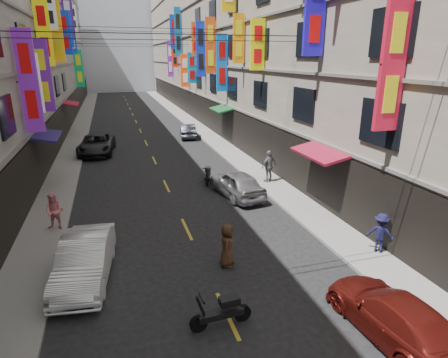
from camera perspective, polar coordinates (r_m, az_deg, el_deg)
sidewalk_left at (r=39.50m, az=-21.38°, el=6.48°), size 2.00×90.00×0.12m
sidewalk_right at (r=40.32m, az=-4.04°, el=7.89°), size 2.00×90.00×0.12m
building_row_right at (r=41.48m, az=4.33°, el=21.24°), size 10.14×90.00×19.00m
haze_block at (r=88.84m, az=-15.97°, el=19.90°), size 18.00×8.00×22.00m
shop_signage at (r=32.10m, az=-12.73°, el=21.11°), size 14.00×55.00×12.05m
street_awnings at (r=23.14m, az=-12.97°, el=7.26°), size 13.99×35.20×0.41m
overhead_cables at (r=26.90m, az=-11.73°, el=21.22°), size 14.00×38.04×1.24m
lane_markings at (r=36.53m, az=-12.24°, el=6.37°), size 0.12×80.20×0.01m
scooter_crossing at (r=10.99m, az=-0.33°, el=-19.62°), size 1.80×0.50×1.14m
scooter_far_right at (r=22.35m, az=-2.50°, el=0.57°), size 0.76×1.75×1.14m
car_left_mid at (r=13.59m, az=-20.45°, el=-11.43°), size 2.05×4.56×1.45m
car_left_far at (r=30.71m, az=-18.84°, el=5.03°), size 2.98×5.53×1.48m
car_right_near at (r=11.50m, az=24.50°, el=-18.43°), size 2.02×4.41×1.25m
car_right_mid at (r=20.05m, az=1.95°, el=-0.69°), size 2.27×4.39×1.43m
car_right_far at (r=35.26m, az=-5.53°, el=7.32°), size 1.89×4.00×1.27m
pedestrian_lfar at (r=17.51m, az=-24.42°, el=-4.50°), size 0.90×0.73×1.60m
pedestrian_rnear at (r=15.34m, az=22.75°, el=-7.56°), size 1.07×1.06×1.54m
pedestrian_rfar at (r=22.12m, az=6.85°, el=1.95°), size 1.26×0.98×1.89m
pedestrian_crossing at (r=13.47m, az=0.48°, el=-10.08°), size 0.81×0.94×1.61m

